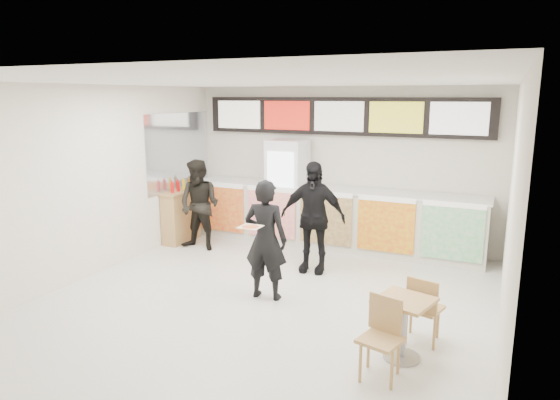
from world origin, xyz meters
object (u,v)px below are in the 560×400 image
Objects in this scene: customer_main at (266,240)px; condiment_ledge at (181,216)px; customer_mid at (313,217)px; service_counter at (332,217)px; cafe_table at (404,317)px; drinks_fridge at (287,191)px; customer_left at (199,205)px.

customer_main is 3.33m from condiment_ledge.
customer_main is 0.94× the size of customer_mid.
cafe_table is (2.04, -3.62, -0.09)m from service_counter.
drinks_fridge is 1.65× the size of condiment_ledge.
customer_left is at bearing 165.15° from cafe_table.
service_counter is 2.74m from customer_main.
drinks_fridge reaches higher than condiment_ledge.
customer_left is at bearing 168.70° from customer_mid.
service_counter is 2.49m from customer_left.
customer_mid is at bearing -84.30° from service_counter.
cafe_table is at bearing -29.38° from condiment_ledge.
customer_left is (-1.25, -1.19, -0.16)m from drinks_fridge.
drinks_fridge is 4.73m from cafe_table.
drinks_fridge is 1.19× the size of customer_left.
service_counter is at bearing 134.68° from cafe_table.
drinks_fridge is 1.10× the size of customer_mid.
condiment_ledge is at bearing 165.88° from cafe_table.
service_counter is 1.46m from customer_mid.
cafe_table is at bearing -60.58° from service_counter.
customer_left is 1.39× the size of condiment_ledge.
customer_main is 1.33m from customer_mid.
condiment_ledge is (-2.82, -0.89, -0.05)m from service_counter.
customer_main is at bearing 172.05° from cafe_table.
drinks_fridge is at bearing 43.66° from customer_left.
customer_mid reaches higher than condiment_ledge.
condiment_ledge is at bearing 155.91° from customer_left.
condiment_ledge is at bearing -162.55° from service_counter.
drinks_fridge reaches higher than customer_mid.
drinks_fridge is at bearing 25.58° from condiment_ledge.
customer_mid is at bearing -52.98° from drinks_fridge.
customer_main is 2.32m from cafe_table.
customer_main is 1.41× the size of condiment_ledge.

